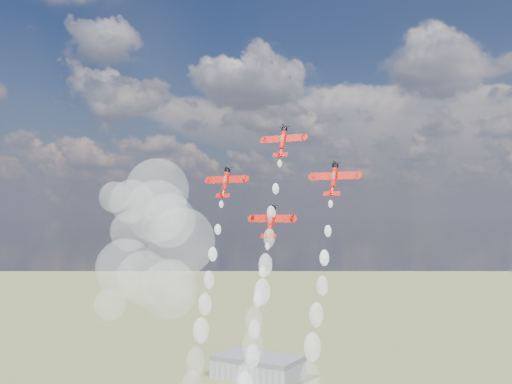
{
  "coord_description": "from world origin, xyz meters",
  "views": [
    {
      "loc": [
        56.23,
        -130.71,
        97.58
      ],
      "look_at": [
        -18.64,
        0.44,
        102.85
      ],
      "focal_mm": 42.0,
      "sensor_mm": 36.0,
      "label": 1
    }
  ],
  "objects_px": {
    "hangar": "(258,367)",
    "plane_left": "(225,182)",
    "plane_slot": "(271,221)",
    "plane_right": "(334,179)",
    "plane_lead": "(283,141)"
  },
  "relations": [
    {
      "from": "plane_slot",
      "to": "plane_lead",
      "type": "bearing_deg",
      "value": 90.0
    },
    {
      "from": "plane_lead",
      "to": "plane_slot",
      "type": "bearing_deg",
      "value": -90.0
    },
    {
      "from": "plane_lead",
      "to": "plane_right",
      "type": "xyz_separation_m",
      "value": [
        15.13,
        -3.15,
        -10.11
      ]
    },
    {
      "from": "hangar",
      "to": "plane_lead",
      "type": "height_order",
      "value": "plane_lead"
    },
    {
      "from": "plane_left",
      "to": "plane_right",
      "type": "xyz_separation_m",
      "value": [
        30.26,
        0.0,
        0.0
      ]
    },
    {
      "from": "hangar",
      "to": "plane_left",
      "type": "xyz_separation_m",
      "value": [
        92.22,
        -179.63,
        99.14
      ]
    },
    {
      "from": "plane_lead",
      "to": "plane_right",
      "type": "height_order",
      "value": "plane_lead"
    },
    {
      "from": "hangar",
      "to": "plane_right",
      "type": "relative_size",
      "value": 4.3
    },
    {
      "from": "plane_left",
      "to": "plane_right",
      "type": "distance_m",
      "value": 30.26
    },
    {
      "from": "plane_lead",
      "to": "plane_left",
      "type": "xyz_separation_m",
      "value": [
        -15.13,
        -3.15,
        -10.11
      ]
    },
    {
      "from": "hangar",
      "to": "plane_lead",
      "type": "relative_size",
      "value": 4.3
    },
    {
      "from": "plane_left",
      "to": "plane_slot",
      "type": "relative_size",
      "value": 1.0
    },
    {
      "from": "plane_lead",
      "to": "plane_left",
      "type": "distance_m",
      "value": 18.47
    },
    {
      "from": "hangar",
      "to": "plane_left",
      "type": "relative_size",
      "value": 4.3
    },
    {
      "from": "plane_left",
      "to": "plane_right",
      "type": "bearing_deg",
      "value": 0.0
    }
  ]
}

